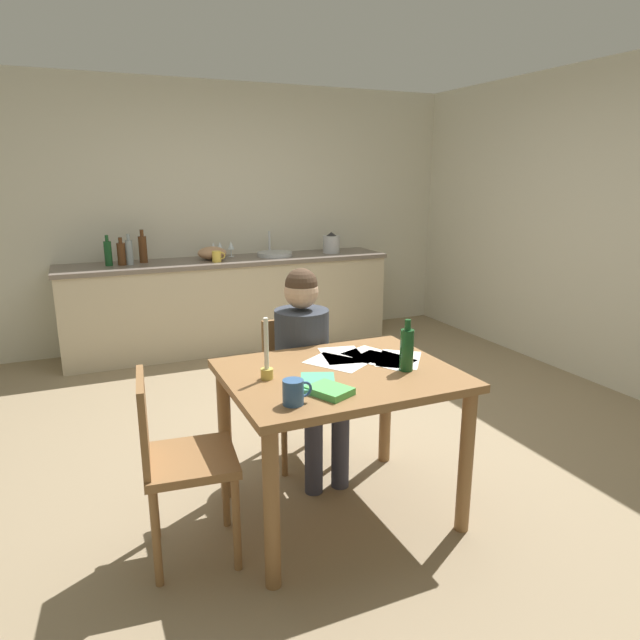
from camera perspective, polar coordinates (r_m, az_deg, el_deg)
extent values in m
cube|color=#937F60|center=(3.89, -0.05, -11.89)|extent=(5.20, 5.20, 0.04)
cube|color=beige|center=(5.97, -10.27, 10.38)|extent=(5.20, 0.12, 2.60)
cube|color=beige|center=(5.13, 27.94, 8.28)|extent=(0.12, 5.20, 2.60)
cube|color=beige|center=(5.75, -9.03, 1.51)|extent=(3.19, 0.60, 0.86)
cube|color=#72665B|center=(5.67, -9.21, 5.94)|extent=(3.23, 0.64, 0.04)
cube|color=olive|center=(2.77, 2.03, -5.60)|extent=(1.11, 0.89, 0.04)
cylinder|color=olive|center=(2.46, -4.93, -18.61)|extent=(0.07, 0.07, 0.74)
cylinder|color=olive|center=(2.88, 14.57, -13.77)|extent=(0.07, 0.07, 0.74)
cylinder|color=olive|center=(3.11, -9.61, -11.29)|extent=(0.07, 0.07, 0.74)
cylinder|color=olive|center=(3.45, 6.67, -8.48)|extent=(0.07, 0.07, 0.74)
cube|color=olive|center=(3.44, -1.94, -7.18)|extent=(0.41, 0.41, 0.04)
cube|color=olive|center=(3.53, -3.04, -2.98)|extent=(0.36, 0.04, 0.40)
cylinder|color=olive|center=(3.33, -3.64, -12.20)|extent=(0.04, 0.04, 0.43)
cylinder|color=olive|center=(3.44, 1.81, -11.23)|extent=(0.04, 0.04, 0.43)
cylinder|color=olive|center=(3.62, -5.44, -9.93)|extent=(0.04, 0.04, 0.43)
cylinder|color=olive|center=(3.73, -0.38, -9.13)|extent=(0.04, 0.04, 0.43)
cylinder|color=#333842|center=(3.33, -1.85, -3.16)|extent=(0.33, 0.33, 0.50)
sphere|color=#D8AD8C|center=(3.24, -1.91, 2.92)|extent=(0.20, 0.20, 0.20)
sphere|color=#473323|center=(3.23, -1.91, 3.61)|extent=(0.19, 0.19, 0.19)
cylinder|color=#383847|center=(3.23, -1.94, -8.51)|extent=(0.14, 0.38, 0.13)
cylinder|color=#383847|center=(3.16, -0.64, -13.52)|extent=(0.10, 0.10, 0.45)
cylinder|color=#383847|center=(3.28, 0.70, -8.09)|extent=(0.14, 0.38, 0.13)
cylinder|color=#383847|center=(3.22, 2.06, -12.99)|extent=(0.10, 0.10, 0.45)
cube|color=olive|center=(2.65, -13.01, -13.68)|extent=(0.44, 0.44, 0.04)
cube|color=olive|center=(2.56, -17.48, -9.86)|extent=(0.07, 0.36, 0.40)
cylinder|color=olive|center=(2.64, -8.47, -19.68)|extent=(0.04, 0.04, 0.47)
cylinder|color=olive|center=(2.93, -9.58, -16.02)|extent=(0.04, 0.04, 0.47)
cylinder|color=olive|center=(2.63, -16.29, -20.41)|extent=(0.04, 0.04, 0.47)
cylinder|color=olive|center=(2.91, -16.50, -16.64)|extent=(0.04, 0.04, 0.47)
cylinder|color=#33598C|center=(2.37, -2.74, -7.33)|extent=(0.09, 0.09, 0.11)
torus|color=#33598C|center=(2.38, -1.62, -7.03)|extent=(0.07, 0.01, 0.07)
cylinder|color=gold|center=(2.67, -5.40, -5.44)|extent=(0.06, 0.06, 0.05)
cylinder|color=white|center=(2.63, -5.48, -2.40)|extent=(0.02, 0.02, 0.25)
cube|color=#4CAB80|center=(2.58, -0.22, -6.44)|extent=(0.23, 0.27, 0.03)
cube|color=#53BA55|center=(2.49, 0.99, -7.18)|extent=(0.20, 0.22, 0.03)
cube|color=white|center=(3.01, 2.30, -3.57)|extent=(0.26, 0.33, 0.00)
cube|color=white|center=(2.95, 6.44, -4.04)|extent=(0.33, 0.36, 0.00)
cube|color=white|center=(3.01, 5.44, -3.59)|extent=(0.31, 0.35, 0.00)
cube|color=white|center=(2.89, 1.71, -4.30)|extent=(0.34, 0.36, 0.00)
cube|color=white|center=(2.97, 8.01, -3.95)|extent=(0.35, 0.36, 0.00)
cylinder|color=#194C23|center=(2.78, 8.79, -3.05)|extent=(0.07, 0.07, 0.21)
cylinder|color=#194C23|center=(2.74, 8.89, -0.47)|extent=(0.03, 0.03, 0.05)
cylinder|color=#B2B7BC|center=(5.80, -4.62, 6.67)|extent=(0.36, 0.36, 0.04)
cylinder|color=silver|center=(5.94, -5.15, 7.82)|extent=(0.02, 0.02, 0.24)
cylinder|color=#194C23|center=(5.50, -20.69, 6.32)|extent=(0.07, 0.07, 0.22)
cylinder|color=#194C23|center=(5.48, -20.82, 7.77)|extent=(0.03, 0.03, 0.06)
cylinder|color=#593319|center=(5.50, -19.50, 6.32)|extent=(0.08, 0.08, 0.20)
cylinder|color=#593319|center=(5.49, -19.61, 7.64)|extent=(0.03, 0.03, 0.05)
cylinder|color=#8C999E|center=(5.50, -18.77, 6.50)|extent=(0.06, 0.06, 0.23)
cylinder|color=#8C999E|center=(5.48, -18.89, 7.96)|extent=(0.03, 0.03, 0.06)
cylinder|color=#593319|center=(5.60, -17.52, 6.84)|extent=(0.08, 0.08, 0.25)
cylinder|color=#593319|center=(5.58, -17.64, 8.42)|extent=(0.03, 0.03, 0.06)
ellipsoid|color=tan|center=(5.65, -10.89, 6.68)|extent=(0.28, 0.28, 0.13)
cylinder|color=#B7BABF|center=(6.03, 1.16, 7.69)|extent=(0.18, 0.18, 0.18)
cone|color=#262628|center=(6.02, 1.16, 8.73)|extent=(0.11, 0.11, 0.04)
cylinder|color=silver|center=(5.83, -8.98, 6.40)|extent=(0.06, 0.06, 0.00)
cylinder|color=silver|center=(5.82, -9.00, 6.76)|extent=(0.01, 0.01, 0.07)
cone|color=silver|center=(5.81, -9.03, 7.49)|extent=(0.07, 0.07, 0.08)
cylinder|color=silver|center=(5.80, -10.07, 6.31)|extent=(0.06, 0.06, 0.00)
cylinder|color=silver|center=(5.79, -10.08, 6.68)|extent=(0.01, 0.01, 0.07)
cone|color=silver|center=(5.78, -10.12, 7.41)|extent=(0.07, 0.07, 0.08)
cylinder|color=silver|center=(5.78, -10.72, 6.26)|extent=(0.06, 0.06, 0.00)
cylinder|color=silver|center=(5.78, -10.73, 6.63)|extent=(0.01, 0.01, 0.07)
cone|color=silver|center=(5.77, -10.77, 7.36)|extent=(0.07, 0.07, 0.08)
cylinder|color=#F2CC4C|center=(5.48, -10.44, 6.36)|extent=(0.09, 0.09, 0.11)
torus|color=#F2CC4C|center=(5.49, -9.95, 6.45)|extent=(0.07, 0.01, 0.07)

